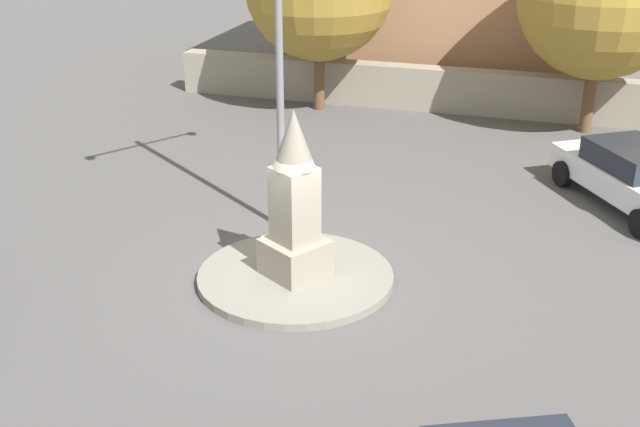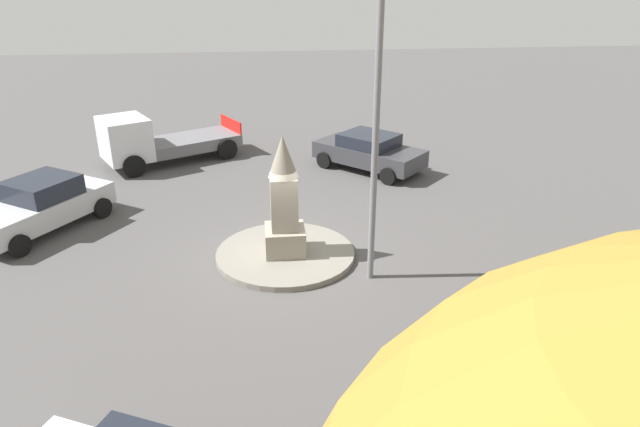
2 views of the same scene
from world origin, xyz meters
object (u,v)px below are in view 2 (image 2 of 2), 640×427
at_px(car_silver_waiting, 41,205).
at_px(streetlamp, 378,76).
at_px(car_dark_grey_near_island, 369,151).
at_px(monument, 284,203).
at_px(truck_white_parked_right, 155,141).

bearing_deg(car_silver_waiting, streetlamp, 66.91).
relative_size(car_dark_grey_near_island, car_silver_waiting, 0.95).
height_order(streetlamp, car_dark_grey_near_island, streetlamp).
relative_size(streetlamp, car_silver_waiting, 1.88).
distance_m(monument, streetlamp, 4.31).
height_order(monument, car_silver_waiting, monument).
distance_m(streetlamp, car_dark_grey_near_island, 9.42).
xyz_separation_m(monument, car_silver_waiting, (-2.59, -7.15, -0.81)).
relative_size(monument, car_silver_waiting, 0.73).
distance_m(car_silver_waiting, truck_white_parked_right, 6.35).
height_order(streetlamp, car_silver_waiting, streetlamp).
xyz_separation_m(car_dark_grey_near_island, car_silver_waiting, (4.27, -10.76, 0.04)).
bearing_deg(monument, car_dark_grey_near_island, 152.21).
xyz_separation_m(streetlamp, car_silver_waiting, (-3.94, -9.25, -4.32)).
distance_m(car_dark_grey_near_island, truck_white_parked_right, 8.45).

